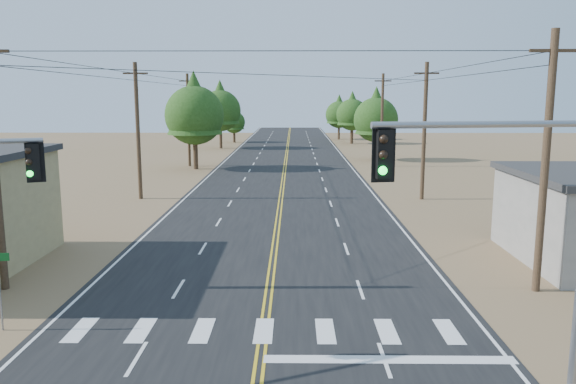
{
  "coord_description": "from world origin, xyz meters",
  "views": [
    {
      "loc": [
        0.97,
        -9.21,
        7.53
      ],
      "look_at": [
        0.72,
        14.49,
        3.5
      ],
      "focal_mm": 35.0,
      "sensor_mm": 36.0,
      "label": 1
    }
  ],
  "objects": [
    {
      "name": "tree_left_far",
      "position": [
        -9.0,
        84.5,
        3.74
      ],
      "size": [
        3.67,
        3.67,
        6.12
      ],
      "color": "#3F2D1E",
      "rests_on": "ground"
    },
    {
      "name": "utility_pole_right_near",
      "position": [
        10.5,
        12.0,
        5.12
      ],
      "size": [
        1.8,
        0.3,
        10.0
      ],
      "color": "#4C3826",
      "rests_on": "ground"
    },
    {
      "name": "utility_pole_left_mid",
      "position": [
        -10.5,
        32.0,
        5.12
      ],
      "size": [
        1.8,
        0.3,
        10.0
      ],
      "color": "#4C3826",
      "rests_on": "ground"
    },
    {
      "name": "utility_pole_right_mid",
      "position": [
        10.5,
        32.0,
        5.12
      ],
      "size": [
        1.8,
        0.3,
        10.0
      ],
      "color": "#4C3826",
      "rests_on": "ground"
    },
    {
      "name": "utility_pole_right_far",
      "position": [
        10.5,
        52.0,
        5.12
      ],
      "size": [
        1.8,
        0.3,
        10.0
      ],
      "color": "#4C3826",
      "rests_on": "ground"
    },
    {
      "name": "tree_right_far",
      "position": [
        9.0,
        91.48,
        4.88
      ],
      "size": [
        4.79,
        4.79,
        7.98
      ],
      "color": "#3F2D1E",
      "rests_on": "ground"
    },
    {
      "name": "tree_left_near",
      "position": [
        -9.38,
        49.48,
        6.25
      ],
      "size": [
        6.13,
        6.13,
        10.22
      ],
      "color": "#3F2D1E",
      "rests_on": "ground"
    },
    {
      "name": "tree_left_mid",
      "position": [
        -9.82,
        73.51,
        6.13
      ],
      "size": [
        6.01,
        6.01,
        10.02
      ],
      "color": "#3F2D1E",
      "rests_on": "ground"
    },
    {
      "name": "signal_mast_right",
      "position": [
        6.46,
        3.73,
        4.78
      ],
      "size": [
        5.48,
        1.27,
        7.11
      ],
      "rotation": [
        0.0,
        0.0,
        0.17
      ],
      "color": "gray",
      "rests_on": "ground"
    },
    {
      "name": "tree_right_near",
      "position": [
        10.7,
        57.99,
        5.37
      ],
      "size": [
        5.27,
        5.27,
        8.78
      ],
      "color": "#3F2D1E",
      "rests_on": "ground"
    },
    {
      "name": "road",
      "position": [
        0.0,
        30.0,
        0.01
      ],
      "size": [
        15.0,
        200.0,
        0.02
      ],
      "primitive_type": "cube",
      "color": "black",
      "rests_on": "ground"
    },
    {
      "name": "tree_right_mid",
      "position": [
        10.36,
        82.1,
        5.18
      ],
      "size": [
        5.09,
        5.09,
        8.48
      ],
      "color": "#3F2D1E",
      "rests_on": "ground"
    },
    {
      "name": "utility_pole_left_far",
      "position": [
        -10.5,
        52.0,
        5.12
      ],
      "size": [
        1.8,
        0.3,
        10.0
      ],
      "color": "#4C3826",
      "rests_on": "ground"
    }
  ]
}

